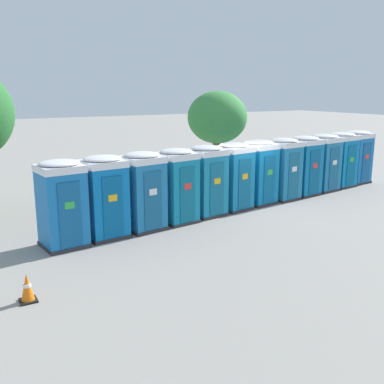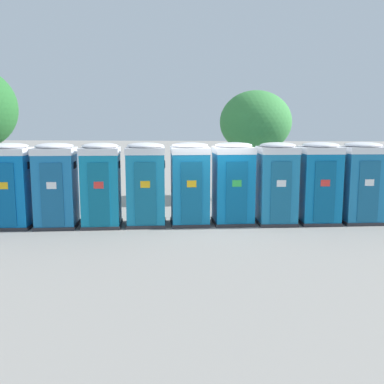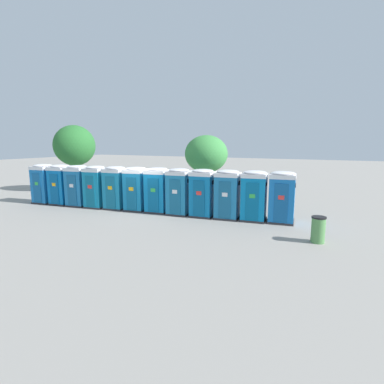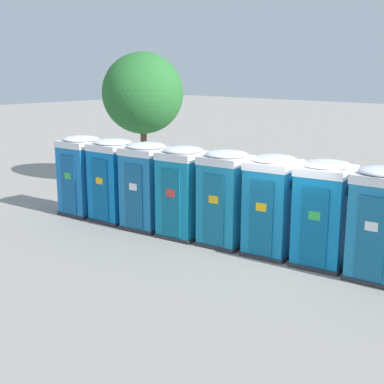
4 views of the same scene
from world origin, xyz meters
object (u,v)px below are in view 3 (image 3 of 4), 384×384
at_px(street_tree_0, 75,146).
at_px(street_tree_1, 206,155).
at_px(portapotty_2, 78,185).
at_px(portapotty_5, 136,189).
at_px(portapotty_1, 61,184).
at_px(portapotty_11, 282,197).
at_px(portapotty_10, 254,196).
at_px(trash_can, 318,229).
at_px(portapotty_3, 96,187).
at_px(portapotty_8, 203,193).
at_px(portapotty_4, 116,188).
at_px(portapotty_6, 157,190).
at_px(portapotty_0, 44,183).
at_px(portapotty_9, 228,194).
at_px(portapotty_7, 179,191).

bearing_deg(street_tree_0, street_tree_1, 6.21).
distance_m(portapotty_2, portapotty_5, 4.04).
relative_size(portapotty_1, portapotty_11, 1.00).
distance_m(portapotty_2, portapotty_10, 10.78).
height_order(street_tree_0, street_tree_1, street_tree_0).
bearing_deg(street_tree_1, portapotty_10, -41.35).
height_order(street_tree_0, trash_can, street_tree_0).
xyz_separation_m(portapotty_3, portapotty_8, (6.68, 0.90, -0.00)).
xyz_separation_m(portapotty_4, portapotty_6, (2.67, 0.39, -0.00)).
relative_size(portapotty_0, portapotty_2, 1.00).
bearing_deg(portapotty_8, portapotty_1, -172.77).
height_order(portapotty_2, portapotty_5, same).
distance_m(portapotty_3, portapotty_4, 1.35).
bearing_deg(portapotty_5, portapotty_6, 8.34).
distance_m(portapotty_4, portapotty_6, 2.70).
distance_m(portapotty_8, portapotty_9, 1.35).
height_order(portapotty_4, portapotty_7, same).
bearing_deg(portapotty_1, street_tree_0, 128.02).
relative_size(portapotty_7, street_tree_1, 0.58).
distance_m(portapotty_1, trash_can, 15.26).
xyz_separation_m(portapotty_2, portapotty_6, (5.33, 0.80, -0.00)).
bearing_deg(portapotty_1, portapotty_5, 7.81).
relative_size(portapotty_4, portapotty_11, 1.00).
xyz_separation_m(portapotty_9, street_tree_1, (-3.04, 4.06, 1.83)).
bearing_deg(portapotty_8, portapotty_2, -172.50).
bearing_deg(trash_can, portapotty_11, 127.47).
bearing_deg(trash_can, portapotty_3, 175.83).
bearing_deg(portapotty_9, street_tree_0, 168.44).
xyz_separation_m(portapotty_1, portapotty_4, (4.01, 0.53, 0.00)).
height_order(portapotty_2, portapotty_11, same).
relative_size(portapotty_0, portapotty_6, 1.00).
bearing_deg(portapotty_7, portapotty_4, -173.27).
distance_m(portapotty_3, portapotty_11, 10.78).
bearing_deg(street_tree_0, portapotty_6, -18.30).
xyz_separation_m(portapotty_1, portapotty_10, (12.03, 1.57, 0.00)).
distance_m(portapotty_0, street_tree_0, 5.41).
relative_size(portapotty_3, portapotty_7, 1.00).
xyz_separation_m(portapotty_7, portapotty_11, (5.33, 0.81, -0.00)).
bearing_deg(portapotty_1, portapotty_4, 7.58).
relative_size(portapotty_5, portapotty_9, 1.00).
distance_m(portapotty_6, street_tree_1, 4.95).
distance_m(portapotty_3, portapotty_7, 5.39).
height_order(portapotty_9, portapotty_10, same).
height_order(portapotty_9, trash_can, portapotty_9).
relative_size(portapotty_10, street_tree_1, 0.58).
height_order(portapotty_4, portapotty_6, same).
bearing_deg(portapotty_11, portapotty_5, -172.27).
bearing_deg(street_tree_0, portapotty_10, -9.82).
bearing_deg(street_tree_0, portapotty_7, -15.87).
height_order(portapotty_2, portapotty_3, same).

